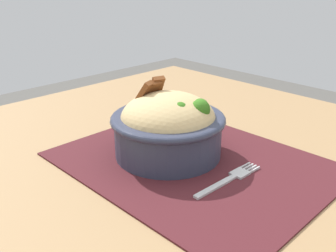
% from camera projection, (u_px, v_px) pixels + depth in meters
% --- Properties ---
extents(table, '(1.05, 0.95, 0.73)m').
position_uv_depth(table, '(197.00, 215.00, 0.59)').
color(table, '#99754C').
rests_on(table, ground_plane).
extents(placemat, '(0.41, 0.33, 0.00)m').
position_uv_depth(placemat, '(193.00, 162.00, 0.61)').
color(placemat, '#47191E').
rests_on(placemat, table).
extents(bowl, '(0.21, 0.21, 0.12)m').
position_uv_depth(bowl, '(168.00, 126.00, 0.62)').
color(bowl, '#2D3347').
rests_on(bowl, placemat).
extents(fork, '(0.02, 0.13, 0.00)m').
position_uv_depth(fork, '(230.00, 179.00, 0.56)').
color(fork, '#B9B9B9').
rests_on(fork, placemat).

